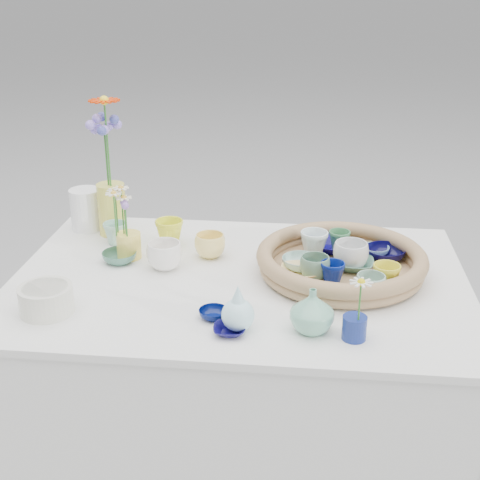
# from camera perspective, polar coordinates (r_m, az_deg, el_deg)

# --- Properties ---
(wicker_tray) EXTENTS (0.47, 0.47, 0.08)m
(wicker_tray) POSITION_cam_1_polar(r_m,az_deg,el_deg) (1.88, 8.62, -1.87)
(wicker_tray) COLOR olive
(wicker_tray) RESTS_ON display_table
(tray_ceramic_0) EXTENTS (0.16, 0.16, 0.03)m
(tray_ceramic_0) POSITION_cam_1_polar(r_m,az_deg,el_deg) (2.00, 7.48, -0.45)
(tray_ceramic_0) COLOR #030059
(tray_ceramic_0) RESTS_ON wicker_tray
(tray_ceramic_1) EXTENTS (0.13, 0.13, 0.04)m
(tray_ceramic_1) POSITION_cam_1_polar(r_m,az_deg,el_deg) (1.96, 12.28, -1.17)
(tray_ceramic_1) COLOR black
(tray_ceramic_1) RESTS_ON wicker_tray
(tray_ceramic_2) EXTENTS (0.08, 0.08, 0.07)m
(tray_ceramic_2) POSITION_cam_1_polar(r_m,az_deg,el_deg) (1.78, 12.36, -3.08)
(tray_ceramic_2) COLOR yellow
(tray_ceramic_2) RESTS_ON wicker_tray
(tray_ceramic_3) EXTENTS (0.12, 0.12, 0.03)m
(tray_ceramic_3) POSITION_cam_1_polar(r_m,az_deg,el_deg) (1.89, 9.65, -2.03)
(tray_ceramic_3) COLOR #4B7967
(tray_ceramic_3) RESTS_ON wicker_tray
(tray_ceramic_4) EXTENTS (0.11, 0.11, 0.06)m
(tray_ceramic_4) POSITION_cam_1_polar(r_m,az_deg,el_deg) (1.81, 6.40, -2.35)
(tray_ceramic_4) COLOR slate
(tray_ceramic_4) RESTS_ON wicker_tray
(tray_ceramic_5) EXTENTS (0.11, 0.11, 0.03)m
(tray_ceramic_5) POSITION_cam_1_polar(r_m,az_deg,el_deg) (1.87, 5.23, -1.99)
(tray_ceramic_5) COLOR #99C3BB
(tray_ceramic_5) RESTS_ON wicker_tray
(tray_ceramic_6) EXTENTS (0.09, 0.09, 0.08)m
(tray_ceramic_6) POSITION_cam_1_polar(r_m,az_deg,el_deg) (1.95, 6.33, -0.32)
(tray_ceramic_6) COLOR silver
(tray_ceramic_6) RESTS_ON wicker_tray
(tray_ceramic_7) EXTENTS (0.11, 0.11, 0.08)m
(tray_ceramic_7) POSITION_cam_1_polar(r_m,az_deg,el_deg) (1.88, 9.42, -1.32)
(tray_ceramic_7) COLOR silver
(tray_ceramic_7) RESTS_ON wicker_tray
(tray_ceramic_8) EXTENTS (0.10, 0.10, 0.02)m
(tray_ceramic_8) POSITION_cam_1_polar(r_m,az_deg,el_deg) (1.99, 11.51, -0.87)
(tray_ceramic_8) COLOR #90CBEB
(tray_ceramic_8) RESTS_ON wicker_tray
(tray_ceramic_9) EXTENTS (0.08, 0.08, 0.06)m
(tray_ceramic_9) POSITION_cam_1_polar(r_m,az_deg,el_deg) (1.79, 7.88, -2.82)
(tray_ceramic_9) COLOR navy
(tray_ceramic_9) RESTS_ON wicker_tray
(tray_ceramic_10) EXTENTS (0.12, 0.12, 0.03)m
(tray_ceramic_10) POSITION_cam_1_polar(r_m,az_deg,el_deg) (1.82, 5.22, -2.77)
(tray_ceramic_10) COLOR #F4CD7A
(tray_ceramic_10) RESTS_ON wicker_tray
(tray_ceramic_11) EXTENTS (0.08, 0.08, 0.06)m
(tray_ceramic_11) POSITION_cam_1_polar(r_m,az_deg,el_deg) (1.73, 11.08, -3.89)
(tray_ceramic_11) COLOR #96C1AF
(tray_ceramic_11) RESTS_ON wicker_tray
(tray_ceramic_12) EXTENTS (0.08, 0.08, 0.06)m
(tray_ceramic_12) POSITION_cam_1_polar(r_m,az_deg,el_deg) (2.00, 8.47, -0.05)
(tray_ceramic_12) COLOR #3D7D4D
(tray_ceramic_12) RESTS_ON wicker_tray
(loose_ceramic_0) EXTENTS (0.10, 0.10, 0.08)m
(loose_ceramic_0) POSITION_cam_1_polar(r_m,az_deg,el_deg) (2.07, -6.04, 0.63)
(loose_ceramic_0) COLOR yellow
(loose_ceramic_0) RESTS_ON display_table
(loose_ceramic_1) EXTENTS (0.11, 0.11, 0.07)m
(loose_ceramic_1) POSITION_cam_1_polar(r_m,az_deg,el_deg) (1.97, -2.58, -0.49)
(loose_ceramic_1) COLOR #FFE076
(loose_ceramic_1) RESTS_ON display_table
(loose_ceramic_2) EXTENTS (0.10, 0.10, 0.03)m
(loose_ceramic_2) POSITION_cam_1_polar(r_m,az_deg,el_deg) (1.98, -10.25, -1.45)
(loose_ceramic_2) COLOR #3D6E5A
(loose_ceramic_2) RESTS_ON display_table
(loose_ceramic_3) EXTENTS (0.11, 0.11, 0.08)m
(loose_ceramic_3) POSITION_cam_1_polar(r_m,az_deg,el_deg) (1.91, -6.45, -1.34)
(loose_ceramic_3) COLOR white
(loose_ceramic_3) RESTS_ON display_table
(loose_ceramic_4) EXTENTS (0.09, 0.09, 0.02)m
(loose_ceramic_4) POSITION_cam_1_polar(r_m,az_deg,el_deg) (1.65, -2.28, -6.31)
(loose_ceramic_4) COLOR #040F4A
(loose_ceramic_4) RESTS_ON display_table
(loose_ceramic_5) EXTENTS (0.07, 0.07, 0.07)m
(loose_ceramic_5) POSITION_cam_1_polar(r_m,az_deg,el_deg) (2.10, -10.59, 0.58)
(loose_ceramic_5) COLOR #94C8AE
(loose_ceramic_5) RESTS_ON display_table
(loose_ceramic_6) EXTENTS (0.08, 0.08, 0.02)m
(loose_ceramic_6) POSITION_cam_1_polar(r_m,az_deg,el_deg) (1.58, -0.90, -7.69)
(loose_ceramic_6) COLOR #0D0A47
(loose_ceramic_6) RESTS_ON display_table
(fluted_bowl) EXTENTS (0.14, 0.14, 0.07)m
(fluted_bowl) POSITION_cam_1_polar(r_m,az_deg,el_deg) (1.73, -16.21, -4.90)
(fluted_bowl) COLOR silver
(fluted_bowl) RESTS_ON display_table
(bud_vase_paleblue) EXTENTS (0.09, 0.09, 0.12)m
(bud_vase_paleblue) POSITION_cam_1_polar(r_m,az_deg,el_deg) (1.58, -0.18, -5.74)
(bud_vase_paleblue) COLOR #B7EAF3
(bud_vase_paleblue) RESTS_ON display_table
(bud_vase_seafoam) EXTENTS (0.14, 0.14, 0.11)m
(bud_vase_seafoam) POSITION_cam_1_polar(r_m,az_deg,el_deg) (1.58, 6.17, -6.01)
(bud_vase_seafoam) COLOR #71B696
(bud_vase_seafoam) RESTS_ON display_table
(bud_vase_cobalt) EXTENTS (0.08, 0.08, 0.06)m
(bud_vase_cobalt) POSITION_cam_1_polar(r_m,az_deg,el_deg) (1.58, 9.73, -7.39)
(bud_vase_cobalt) COLOR navy
(bud_vase_cobalt) RESTS_ON display_table
(single_daisy) EXTENTS (0.07, 0.07, 0.11)m
(single_daisy) POSITION_cam_1_polar(r_m,az_deg,el_deg) (1.53, 10.18, -5.17)
(single_daisy) COLOR silver
(single_daisy) RESTS_ON bud_vase_cobalt
(tall_vase_yellow) EXTENTS (0.10, 0.10, 0.17)m
(tall_vase_yellow) POSITION_cam_1_polar(r_m,az_deg,el_deg) (2.17, -10.87, 2.60)
(tall_vase_yellow) COLOR #D6D04B
(tall_vase_yellow) RESTS_ON display_table
(gerbera) EXTENTS (0.14, 0.14, 0.29)m
(gerbera) POSITION_cam_1_polar(r_m,az_deg,el_deg) (2.09, -11.24, 8.03)
(gerbera) COLOR red
(gerbera) RESTS_ON tall_vase_yellow
(hydrangea) EXTENTS (0.09, 0.09, 0.26)m
(hydrangea) POSITION_cam_1_polar(r_m,az_deg,el_deg) (2.11, -11.34, 7.00)
(hydrangea) COLOR #454CA9
(hydrangea) RESTS_ON tall_vase_yellow
(white_pitcher) EXTENTS (0.17, 0.14, 0.13)m
(white_pitcher) POSITION_cam_1_polar(r_m,az_deg,el_deg) (2.23, -12.99, 2.56)
(white_pitcher) COLOR white
(white_pitcher) RESTS_ON display_table
(daisy_cup) EXTENTS (0.08, 0.08, 0.08)m
(daisy_cup) POSITION_cam_1_polar(r_m,az_deg,el_deg) (1.99, -9.46, -0.46)
(daisy_cup) COLOR #FDE159
(daisy_cup) RESTS_ON display_table
(daisy_posy) EXTENTS (0.08, 0.08, 0.14)m
(daisy_posy) POSITION_cam_1_polar(r_m,az_deg,el_deg) (1.95, -10.13, 2.48)
(daisy_posy) COLOR white
(daisy_posy) RESTS_ON daisy_cup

